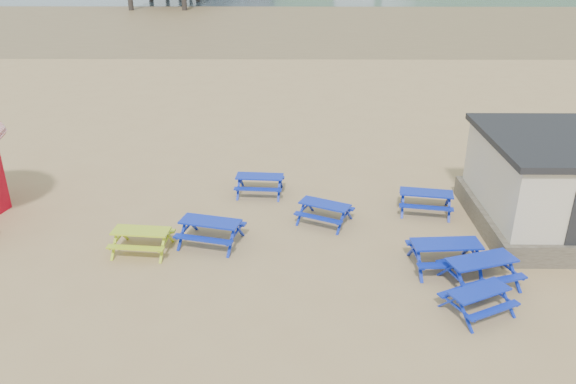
{
  "coord_description": "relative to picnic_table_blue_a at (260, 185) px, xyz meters",
  "views": [
    {
      "loc": [
        0.68,
        -15.77,
        8.74
      ],
      "look_at": [
        0.53,
        1.5,
        1.0
      ],
      "focal_mm": 35.0,
      "sensor_mm": 36.0,
      "label": 1
    }
  ],
  "objects": [
    {
      "name": "picnic_table_blue_a",
      "position": [
        0.0,
        0.0,
        0.0
      ],
      "size": [
        1.85,
        1.54,
        0.74
      ],
      "rotation": [
        0.0,
        0.0,
        -0.07
      ],
      "color": "#1419A5",
      "rests_on": "ground"
    },
    {
      "name": "picnic_table_blue_c",
      "position": [
        5.9,
        -1.5,
        0.01
      ],
      "size": [
        2.04,
        1.76,
        0.76
      ],
      "rotation": [
        0.0,
        0.0,
        -0.18
      ],
      "color": "#1419A5",
      "rests_on": "ground"
    },
    {
      "name": "wet_sand",
      "position": [
        0.55,
        51.43,
        -0.36
      ],
      "size": [
        400.0,
        400.0,
        0.0
      ],
      "primitive_type": "plane",
      "color": "olive",
      "rests_on": "ground"
    },
    {
      "name": "picnic_table_blue_e",
      "position": [
        5.98,
        -7.37,
        -0.03
      ],
      "size": [
        2.02,
        1.87,
        0.67
      ],
      "rotation": [
        0.0,
        0.0,
        0.46
      ],
      "color": "#1419A5",
      "rests_on": "ground"
    },
    {
      "name": "picnic_table_blue_g",
      "position": [
        6.43,
        -6.07,
        0.03
      ],
      "size": [
        2.29,
        2.05,
        0.8
      ],
      "rotation": [
        0.0,
        0.0,
        0.32
      ],
      "color": "#1419A5",
      "rests_on": "ground"
    },
    {
      "name": "picnic_table_blue_b",
      "position": [
        2.32,
        -2.35,
        -0.01
      ],
      "size": [
        2.11,
        1.96,
        0.71
      ],
      "rotation": [
        0.0,
        0.0,
        -0.46
      ],
      "color": "#1419A5",
      "rests_on": "ground"
    },
    {
      "name": "ground",
      "position": [
        0.55,
        -3.57,
        -0.37
      ],
      "size": [
        400.0,
        400.0,
        0.0
      ],
      "primitive_type": "plane",
      "color": "tan",
      "rests_on": "ground"
    },
    {
      "name": "picnic_table_blue_d",
      "position": [
        -1.33,
        -3.82,
        0.03
      ],
      "size": [
        2.2,
        1.93,
        0.79
      ],
      "rotation": [
        0.0,
        0.0,
        -0.25
      ],
      "color": "#1419A5",
      "rests_on": "ground"
    },
    {
      "name": "picnic_table_yellow",
      "position": [
        -3.37,
        -4.33,
        -0.01
      ],
      "size": [
        1.85,
        1.55,
        0.72
      ],
      "rotation": [
        0.0,
        0.0,
        -0.1
      ],
      "color": "#C0C210",
      "rests_on": "ground"
    },
    {
      "name": "picnic_table_blue_f",
      "position": [
        5.66,
        -5.22,
        0.05
      ],
      "size": [
        2.07,
        1.71,
        0.83
      ],
      "rotation": [
        0.0,
        0.0,
        0.06
      ],
      "color": "#1419A5",
      "rests_on": "ground"
    }
  ]
}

